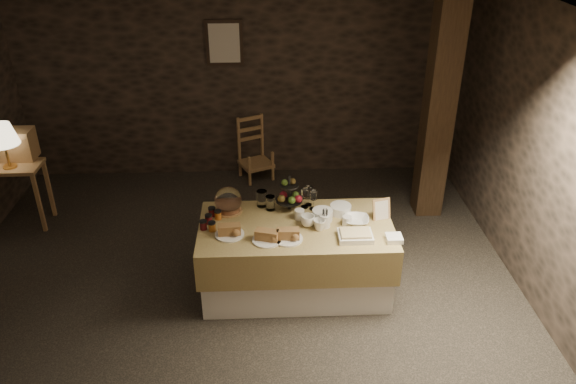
{
  "coord_description": "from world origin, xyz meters",
  "views": [
    {
      "loc": [
        0.32,
        -4.38,
        3.43
      ],
      "look_at": [
        0.52,
        0.2,
        0.91
      ],
      "focal_mm": 35.0,
      "sensor_mm": 36.0,
      "label": 1
    }
  ],
  "objects_px": {
    "timber_column": "(439,107)",
    "wine_rack": "(15,144)",
    "chair": "(256,151)",
    "console_table": "(10,176)",
    "fruit_stand": "(290,196)",
    "buffet_table": "(296,252)",
    "table_lamp": "(2,135)"
  },
  "relations": [
    {
      "from": "fruit_stand",
      "to": "console_table",
      "type": "bearing_deg",
      "value": 161.6
    },
    {
      "from": "console_table",
      "to": "wine_rack",
      "type": "distance_m",
      "value": 0.35
    },
    {
      "from": "table_lamp",
      "to": "timber_column",
      "type": "height_order",
      "value": "timber_column"
    },
    {
      "from": "chair",
      "to": "timber_column",
      "type": "height_order",
      "value": "timber_column"
    },
    {
      "from": "timber_column",
      "to": "fruit_stand",
      "type": "relative_size",
      "value": 7.2
    },
    {
      "from": "buffet_table",
      "to": "wine_rack",
      "type": "distance_m",
      "value": 3.41
    },
    {
      "from": "fruit_stand",
      "to": "buffet_table",
      "type": "bearing_deg",
      "value": -81.27
    },
    {
      "from": "wine_rack",
      "to": "timber_column",
      "type": "xyz_separation_m",
      "value": [
        4.67,
        -0.08,
        0.39
      ]
    },
    {
      "from": "console_table",
      "to": "fruit_stand",
      "type": "xyz_separation_m",
      "value": [
        3.04,
        -1.01,
        0.23
      ]
    },
    {
      "from": "chair",
      "to": "wine_rack",
      "type": "bearing_deg",
      "value": 173.97
    },
    {
      "from": "buffet_table",
      "to": "table_lamp",
      "type": "bearing_deg",
      "value": 157.57
    },
    {
      "from": "table_lamp",
      "to": "chair",
      "type": "bearing_deg",
      "value": 23.25
    },
    {
      "from": "chair",
      "to": "timber_column",
      "type": "relative_size",
      "value": 0.25
    },
    {
      "from": "fruit_stand",
      "to": "wine_rack",
      "type": "bearing_deg",
      "value": 158.28
    },
    {
      "from": "wine_rack",
      "to": "console_table",
      "type": "bearing_deg",
      "value": -105.52
    },
    {
      "from": "buffet_table",
      "to": "console_table",
      "type": "height_order",
      "value": "console_table"
    },
    {
      "from": "chair",
      "to": "fruit_stand",
      "type": "height_order",
      "value": "fruit_stand"
    },
    {
      "from": "wine_rack",
      "to": "chair",
      "type": "bearing_deg",
      "value": 18.91
    },
    {
      "from": "console_table",
      "to": "table_lamp",
      "type": "distance_m",
      "value": 0.51
    },
    {
      "from": "timber_column",
      "to": "wine_rack",
      "type": "bearing_deg",
      "value": 179.06
    },
    {
      "from": "console_table",
      "to": "wine_rack",
      "type": "bearing_deg",
      "value": 74.48
    },
    {
      "from": "buffet_table",
      "to": "console_table",
      "type": "relative_size",
      "value": 2.39
    },
    {
      "from": "console_table",
      "to": "timber_column",
      "type": "relative_size",
      "value": 0.29
    },
    {
      "from": "chair",
      "to": "console_table",
      "type": "bearing_deg",
      "value": 177.02
    },
    {
      "from": "table_lamp",
      "to": "chair",
      "type": "distance_m",
      "value": 2.97
    },
    {
      "from": "buffet_table",
      "to": "fruit_stand",
      "type": "relative_size",
      "value": 4.92
    },
    {
      "from": "timber_column",
      "to": "fruit_stand",
      "type": "bearing_deg",
      "value": -146.52
    },
    {
      "from": "table_lamp",
      "to": "chair",
      "type": "relative_size",
      "value": 0.78
    },
    {
      "from": "console_table",
      "to": "fruit_stand",
      "type": "height_order",
      "value": "fruit_stand"
    },
    {
      "from": "buffet_table",
      "to": "table_lamp",
      "type": "xyz_separation_m",
      "value": [
        -3.03,
        1.25,
        0.72
      ]
    },
    {
      "from": "fruit_stand",
      "to": "timber_column",
      "type": "bearing_deg",
      "value": 33.48
    },
    {
      "from": "wine_rack",
      "to": "fruit_stand",
      "type": "relative_size",
      "value": 1.16
    }
  ]
}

